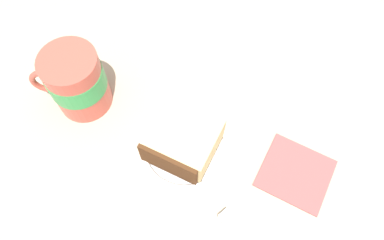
# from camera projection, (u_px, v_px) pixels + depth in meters

# --- Properties ---
(ground_plane) EXTENTS (1.17, 1.17, 0.04)m
(ground_plane) POSITION_uv_depth(u_px,v_px,m) (201.00, 114.00, 0.60)
(ground_plane) COLOR tan
(small_plate) EXTENTS (0.14, 0.14, 0.02)m
(small_plate) POSITION_uv_depth(u_px,v_px,m) (185.00, 148.00, 0.54)
(small_plate) COLOR white
(small_plate) RESTS_ON ground_plane
(cake_slice) EXTENTS (0.09, 0.09, 0.06)m
(cake_slice) POSITION_uv_depth(u_px,v_px,m) (184.00, 142.00, 0.52)
(cake_slice) COLOR #472814
(cake_slice) RESTS_ON small_plate
(tea_mug) EXTENTS (0.09, 0.11, 0.11)m
(tea_mug) POSITION_uv_depth(u_px,v_px,m) (76.00, 81.00, 0.54)
(tea_mug) COLOR #BF4C3F
(tea_mug) RESTS_ON ground_plane
(teaspoon) EXTENTS (0.13, 0.04, 0.01)m
(teaspoon) POSITION_uv_depth(u_px,v_px,m) (175.00, 38.00, 0.65)
(teaspoon) COLOR silver
(teaspoon) RESTS_ON ground_plane
(folded_napkin) EXTENTS (0.10, 0.11, 0.01)m
(folded_napkin) POSITION_uv_depth(u_px,v_px,m) (296.00, 173.00, 0.53)
(folded_napkin) COLOR #B24C4C
(folded_napkin) RESTS_ON ground_plane
(sugar_cube) EXTENTS (0.02, 0.02, 0.02)m
(sugar_cube) POSITION_uv_depth(u_px,v_px,m) (225.00, 217.00, 0.50)
(sugar_cube) COLOR white
(sugar_cube) RESTS_ON ground_plane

